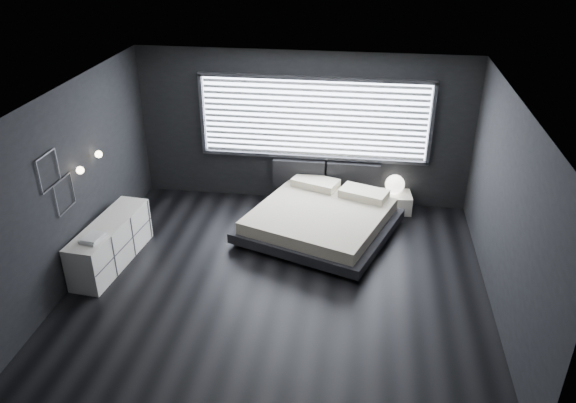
# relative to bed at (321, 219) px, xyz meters

# --- Properties ---
(room) EXTENTS (6.04, 6.00, 2.80)m
(room) POSITION_rel_bed_xyz_m (-0.46, -1.50, 1.13)
(room) COLOR black
(room) RESTS_ON ground
(window) EXTENTS (4.14, 0.09, 1.52)m
(window) POSITION_rel_bed_xyz_m (-0.26, 1.20, 1.34)
(window) COLOR white
(window) RESTS_ON ground
(headboard) EXTENTS (1.96, 0.16, 0.52)m
(headboard) POSITION_rel_bed_xyz_m (-0.01, 1.14, 0.30)
(headboard) COLOR black
(headboard) RESTS_ON ground
(sconce_near) EXTENTS (0.18, 0.11, 0.11)m
(sconce_near) POSITION_rel_bed_xyz_m (-3.35, -1.45, 1.33)
(sconce_near) COLOR silver
(sconce_near) RESTS_ON ground
(sconce_far) EXTENTS (0.18, 0.11, 0.11)m
(sconce_far) POSITION_rel_bed_xyz_m (-3.35, -0.85, 1.33)
(sconce_far) COLOR silver
(sconce_far) RESTS_ON ground
(wall_art_upper) EXTENTS (0.01, 0.48, 0.48)m
(wall_art_upper) POSITION_rel_bed_xyz_m (-3.44, -2.05, 1.58)
(wall_art_upper) COLOR #47474C
(wall_art_upper) RESTS_ON ground
(wall_art_lower) EXTENTS (0.01, 0.48, 0.48)m
(wall_art_lower) POSITION_rel_bed_xyz_m (-3.44, -1.80, 1.11)
(wall_art_lower) COLOR #47474C
(wall_art_lower) RESTS_ON ground
(bed) EXTENTS (2.88, 2.81, 0.59)m
(bed) POSITION_rel_bed_xyz_m (0.00, 0.00, 0.00)
(bed) COLOR black
(bed) RESTS_ON ground
(nightstand) EXTENTS (0.62, 0.54, 0.34)m
(nightstand) POSITION_rel_bed_xyz_m (1.26, 1.00, -0.10)
(nightstand) COLOR white
(nightstand) RESTS_ON ground
(orb_lamp) EXTENTS (0.35, 0.35, 0.35)m
(orb_lamp) POSITION_rel_bed_xyz_m (1.24, 1.04, 0.24)
(orb_lamp) COLOR white
(orb_lamp) RESTS_ON nightstand
(dresser) EXTENTS (0.65, 1.79, 0.70)m
(dresser) POSITION_rel_bed_xyz_m (-3.11, -1.36, 0.08)
(dresser) COLOR white
(dresser) RESTS_ON ground
(book_stack) EXTENTS (0.33, 0.39, 0.07)m
(book_stack) POSITION_rel_bed_xyz_m (-3.10, -1.84, 0.46)
(book_stack) COLOR white
(book_stack) RESTS_ON dresser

